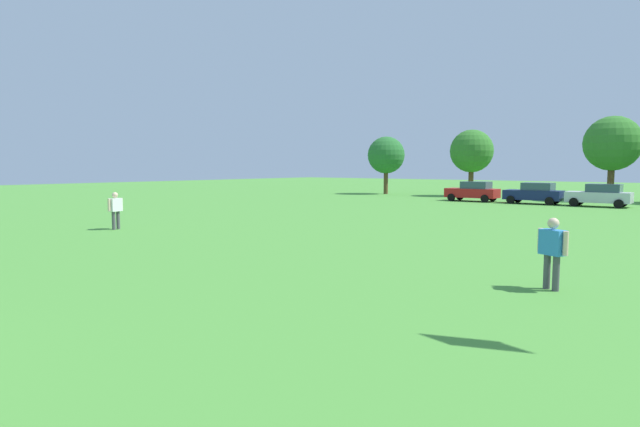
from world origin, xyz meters
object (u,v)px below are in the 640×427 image
object	(u,v)px
parked_car_navy_1	(534,193)
tree_far_left	(386,155)
parked_car_red_0	(473,191)
parked_car_silver_2	(600,195)
adult_bystander	(552,247)
tree_left	(472,151)
tree_center_left	(613,144)
bystander_midfield	(115,207)

from	to	relation	value
parked_car_navy_1	tree_far_left	world-z (taller)	tree_far_left
parked_car_red_0	tree_far_left	bearing A→B (deg)	-24.83
parked_car_navy_1	parked_car_silver_2	distance (m)	4.65
adult_bystander	parked_car_red_0	distance (m)	32.81
adult_bystander	parked_car_silver_2	world-z (taller)	adult_bystander
adult_bystander	tree_left	world-z (taller)	tree_left
parked_car_silver_2	tree_center_left	size ratio (longest dim) A/B	0.60
bystander_midfield	parked_car_navy_1	world-z (taller)	bystander_midfield
bystander_midfield	tree_far_left	size ratio (longest dim) A/B	0.29
bystander_midfield	parked_car_silver_2	world-z (taller)	bystander_midfield
parked_car_silver_2	adult_bystander	bearing A→B (deg)	98.22
tree_left	parked_car_navy_1	bearing A→B (deg)	-41.36
parked_car_silver_2	parked_car_navy_1	bearing A→B (deg)	-0.56
parked_car_navy_1	parked_car_red_0	bearing A→B (deg)	-0.19
parked_car_silver_2	tree_left	size ratio (longest dim) A/B	0.65
bystander_midfield	tree_far_left	bearing A→B (deg)	0.53
adult_bystander	tree_left	bearing A→B (deg)	138.93
parked_car_silver_2	tree_center_left	xyz separation A→B (m)	(-0.56, 7.53, 4.02)
adult_bystander	bystander_midfield	bearing A→B (deg)	-156.09
parked_car_navy_1	tree_center_left	world-z (taller)	tree_center_left
parked_car_navy_1	adult_bystander	bearing A→B (deg)	106.74
parked_car_navy_1	tree_far_left	xyz separation A→B (m)	(-16.97, 5.54, 3.28)
tree_left	tree_center_left	distance (m)	12.27
adult_bystander	tree_center_left	world-z (taller)	tree_center_left
bystander_midfield	parked_car_silver_2	xyz separation A→B (m)	(15.11, 29.58, -0.19)
tree_center_left	tree_far_left	bearing A→B (deg)	-174.72
tree_far_left	tree_center_left	world-z (taller)	tree_center_left
parked_car_silver_2	tree_left	distance (m)	15.15
adult_bystander	tree_left	size ratio (longest dim) A/B	0.27
parked_car_red_0	parked_car_silver_2	world-z (taller)	same
tree_center_left	parked_car_navy_1	bearing A→B (deg)	-118.61
parked_car_silver_2	tree_center_left	bearing A→B (deg)	-85.75
bystander_midfield	tree_far_left	xyz separation A→B (m)	(-6.51, 35.17, 3.09)
tree_far_left	parked_car_red_0	bearing A→B (deg)	-24.83
tree_far_left	tree_center_left	xyz separation A→B (m)	(21.06, 1.95, 0.73)
parked_car_navy_1	tree_far_left	distance (m)	18.16
adult_bystander	tree_far_left	xyz separation A→B (m)	(-25.90, 35.22, 3.10)
bystander_midfield	tree_left	world-z (taller)	tree_left
adult_bystander	parked_car_navy_1	xyz separation A→B (m)	(-8.92, 29.67, -0.18)
adult_bystander	tree_left	xyz separation A→B (m)	(-17.09, 36.87, 3.41)
parked_car_navy_1	parked_car_silver_2	bearing A→B (deg)	179.44
parked_car_red_0	parked_car_silver_2	size ratio (longest dim) A/B	1.00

